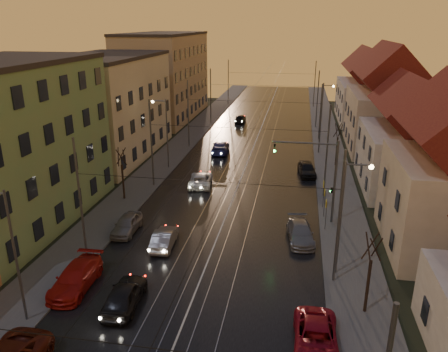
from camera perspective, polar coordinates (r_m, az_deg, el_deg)
The scene contains 41 objects.
road at distance 58.94m, azimuth 3.82°, elevation 3.64°, with size 16.00×120.00×0.04m, color black.
sidewalk_left at distance 60.72m, azimuth -5.63°, elevation 4.12°, with size 4.00×120.00×0.15m, color #4C4C4C.
sidewalk_right at distance 58.81m, azimuth 13.56°, elevation 3.15°, with size 4.00×120.00×0.15m, color #4C4C4C.
tram_rail_0 at distance 59.19m, azimuth 1.69°, elevation 3.78°, with size 0.06×120.00×0.03m, color gray.
tram_rail_1 at distance 59.02m, azimuth 3.07°, elevation 3.71°, with size 0.06×120.00×0.03m, color gray.
tram_rail_2 at distance 58.87m, azimuth 4.56°, elevation 3.64°, with size 0.06×120.00×0.03m, color gray.
tram_rail_3 at distance 58.76m, azimuth 5.95°, elevation 3.56°, with size 0.06×120.00×0.03m, color gray.
apartment_left_1 at distance 39.46m, azimuth -26.76°, elevation 3.35°, with size 10.00×18.00×13.00m, color #63945E.
apartment_left_2 at distance 56.43m, azimuth -14.90°, elevation 8.56°, with size 10.00×20.00×12.00m, color beige.
apartment_left_3 at distance 78.50m, azimuth -7.72°, elevation 12.68°, with size 10.00×24.00×14.00m, color tan.
house_right_2 at distance 47.24m, azimuth 23.29°, elevation 3.89°, with size 9.18×12.24×9.20m.
house_right_3 at distance 61.35m, azimuth 20.43°, elevation 8.64°, with size 9.18×14.28×11.50m.
house_right_4 at distance 79.02m, azimuth 18.17°, elevation 10.51°, with size 9.18×16.32×10.00m.
catenary_pole_l_1 at distance 31.40m, azimuth -18.25°, elevation -3.15°, with size 0.16×0.16×9.00m, color #595B60.
catenary_pole_r_1 at distance 28.08m, azimuth 14.79°, elevation -5.51°, with size 0.16×0.16×9.00m, color #595B60.
catenary_pole_l_2 at distance 44.43m, azimuth -9.45°, elevation 4.13°, with size 0.16×0.16×9.00m, color #595B60.
catenary_pole_r_2 at distance 42.15m, azimuth 13.29°, elevation 3.03°, with size 0.16×0.16×9.00m, color #595B60.
catenary_pole_l_3 at distance 58.41m, azimuth -4.69°, elevation 8.00°, with size 0.16×0.16×9.00m, color #595B60.
catenary_pole_r_3 at distance 56.70m, azimuth 12.55°, elevation 7.25°, with size 0.16×0.16×9.00m, color #595B60.
catenary_pole_l_4 at distance 72.80m, azimuth -1.75°, elevation 10.33°, with size 0.16×0.16×9.00m, color #595B60.
catenary_pole_r_4 at distance 71.43m, azimuth 12.10°, elevation 9.74°, with size 0.16×0.16×9.00m, color #595B60.
catenary_pole_l_5 at distance 90.33m, azimuth 0.56°, elevation 12.12°, with size 0.16×0.16×9.00m, color #595B60.
catenary_pole_r_5 at distance 89.23m, azimuth 11.76°, elevation 11.63°, with size 0.16×0.16×9.00m, color #595B60.
street_lamp_0 at distance 26.16m, azimuth -26.35°, elevation -7.98°, with size 1.75×0.32×8.00m.
street_lamp_1 at distance 28.89m, azimuth 15.71°, elevation -4.04°, with size 1.75×0.32×8.00m.
street_lamp_2 at distance 50.01m, azimuth -7.81°, elevation 6.39°, with size 1.75×0.32×8.00m.
street_lamp_3 at distance 63.51m, azimuth 12.80°, elevation 8.86°, with size 1.75×0.32×8.00m.
traffic_light_mast at distance 36.36m, azimuth 12.81°, elevation 0.61°, with size 5.30×0.32×7.20m.
bare_tree_0 at distance 42.01m, azimuth -13.10°, elevation 0.11°, with size 1.09×1.09×5.11m.
bare_tree_1 at distance 26.59m, azimuth 18.41°, elevation -12.31°, with size 1.09×1.09×5.11m.
bare_tree_2 at distance 52.43m, azimuth 14.56°, elevation 3.84°, with size 1.09×1.09×5.11m.
driving_car_0 at distance 27.48m, azimuth -12.86°, elevation -14.88°, with size 1.81×4.49×1.53m, color black.
driving_car_1 at distance 33.52m, azimuth -7.79°, elevation -8.04°, with size 1.42×4.07×1.34m, color #95959A.
driving_car_2 at distance 45.20m, azimuth -3.07°, elevation -0.47°, with size 2.20×4.76×1.32m, color white.
driving_car_3 at distance 56.61m, azimuth -0.49°, elevation 3.80°, with size 2.13×5.24×1.52m, color #1B1E51.
driving_car_4 at distance 74.21m, azimuth 2.13°, elevation 7.52°, with size 1.68×4.19×1.43m, color black.
parked_left_2 at distance 29.93m, azimuth -18.80°, elevation -12.47°, with size 2.06×5.07×1.47m, color #AE1711.
parked_left_3 at distance 36.15m, azimuth -12.58°, elevation -6.18°, with size 1.64×4.07×1.39m, color gray.
parked_right_0 at distance 24.37m, azimuth 11.92°, elevation -20.11°, with size 2.27×4.93×1.37m, color maroon.
parked_right_1 at distance 34.54m, azimuth 9.95°, elevation -7.29°, with size 1.88×4.62×1.34m, color gray.
parked_right_2 at distance 49.06m, azimuth 10.77°, elevation 0.92°, with size 1.73×4.29×1.46m, color black.
Camera 1 is at (5.73, -16.43, 16.05)m, focal length 35.00 mm.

